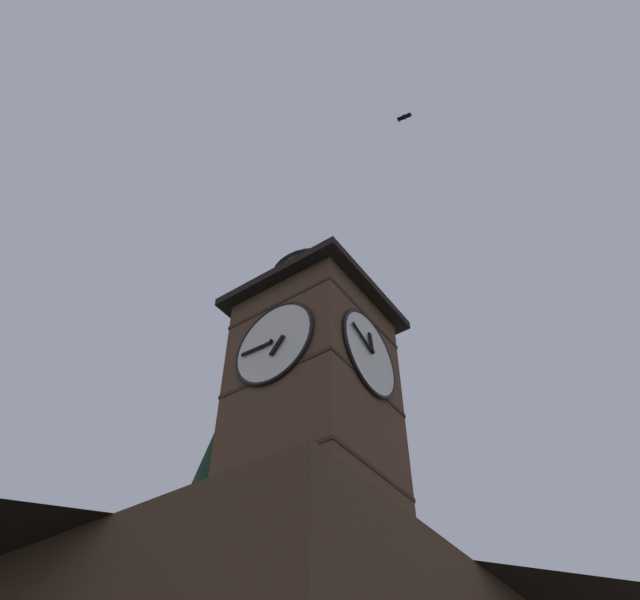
{
  "coord_description": "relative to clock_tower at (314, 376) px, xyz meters",
  "views": [
    {
      "loc": [
        10.33,
        6.0,
        2.21
      ],
      "look_at": [
        0.44,
        -0.95,
        14.0
      ],
      "focal_mm": 33.89,
      "sensor_mm": 36.0,
      "label": 1
    }
  ],
  "objects": [
    {
      "name": "clock_tower",
      "position": [
        0.0,
        0.0,
        0.0
      ],
      "size": [
        4.07,
        4.07,
        8.76
      ],
      "color": "brown",
      "rests_on": "building_main"
    },
    {
      "name": "flying_bird_high",
      "position": [
        -0.17,
        3.74,
        9.98
      ],
      "size": [
        0.24,
        0.53,
        0.12
      ],
      "color": "black"
    }
  ]
}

